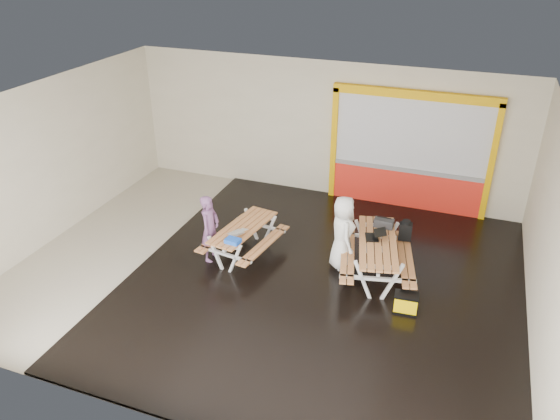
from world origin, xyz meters
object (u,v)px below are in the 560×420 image
at_px(person_right, 343,233).
at_px(backpack, 405,230).
at_px(laptop_right, 375,235).
at_px(toolbox, 384,223).
at_px(picnic_table_right, 377,250).
at_px(blue_pouch, 233,241).
at_px(fluke_bag, 406,303).
at_px(person_left, 210,228).
at_px(dark_case, 353,272).
at_px(picnic_table_left, 243,234).
at_px(laptop_left, 237,232).

relative_size(person_right, backpack, 3.53).
relative_size(laptop_right, backpack, 1.08).
height_order(laptop_right, toolbox, toolbox).
height_order(picnic_table_right, blue_pouch, picnic_table_right).
height_order(picnic_table_right, toolbox, toolbox).
relative_size(picnic_table_right, backpack, 5.28).
height_order(backpack, fluke_bag, backpack).
height_order(picnic_table_right, laptop_right, laptop_right).
height_order(person_left, dark_case, person_left).
bearing_deg(person_right, picnic_table_right, -121.24).
xyz_separation_m(picnic_table_left, person_right, (2.06, 0.26, 0.30)).
distance_m(picnic_table_right, blue_pouch, 2.86).
xyz_separation_m(person_left, backpack, (3.80, 1.35, -0.01)).
bearing_deg(laptop_left, person_right, 16.22).
distance_m(laptop_left, toolbox, 3.00).
relative_size(picnic_table_right, person_right, 1.50).
bearing_deg(picnic_table_right, toolbox, 90.82).
relative_size(laptop_left, blue_pouch, 1.44).
relative_size(picnic_table_left, person_left, 1.35).
height_order(person_left, backpack, person_left).
distance_m(laptop_right, fluke_bag, 1.53).
bearing_deg(laptop_left, fluke_bag, -6.86).
relative_size(laptop_right, toolbox, 1.20).
height_order(person_right, laptop_right, person_right).
distance_m(laptop_right, backpack, 0.83).
xyz_separation_m(person_left, fluke_bag, (4.13, -0.39, -0.54)).
xyz_separation_m(toolbox, dark_case, (-0.40, -0.80, -0.78)).
height_order(person_right, laptop_left, person_right).
distance_m(blue_pouch, backpack, 3.54).
bearing_deg(laptop_left, laptop_right, 14.18).
xyz_separation_m(picnic_table_left, dark_case, (2.37, 0.05, -0.43)).
bearing_deg(picnic_table_right, laptop_left, -168.60).
distance_m(backpack, fluke_bag, 1.84).
distance_m(toolbox, fluke_bag, 1.90).
bearing_deg(fluke_bag, blue_pouch, 178.53).
bearing_deg(toolbox, person_left, -160.13).
distance_m(person_right, blue_pouch, 2.20).
distance_m(laptop_left, fluke_bag, 3.59).
relative_size(picnic_table_left, laptop_left, 4.70).
bearing_deg(picnic_table_left, backpack, 16.93).
height_order(person_left, person_right, person_right).
bearing_deg(laptop_left, toolbox, 23.17).
bearing_deg(laptop_left, dark_case, 9.23).
height_order(laptop_left, dark_case, laptop_left).
xyz_separation_m(laptop_left, laptop_right, (2.67, 0.68, 0.10)).
relative_size(backpack, fluke_bag, 0.98).
bearing_deg(person_right, laptop_left, 77.88).
distance_m(picnic_table_left, backpack, 3.36).
distance_m(laptop_left, blue_pouch, 0.34).
bearing_deg(person_left, backpack, -70.14).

